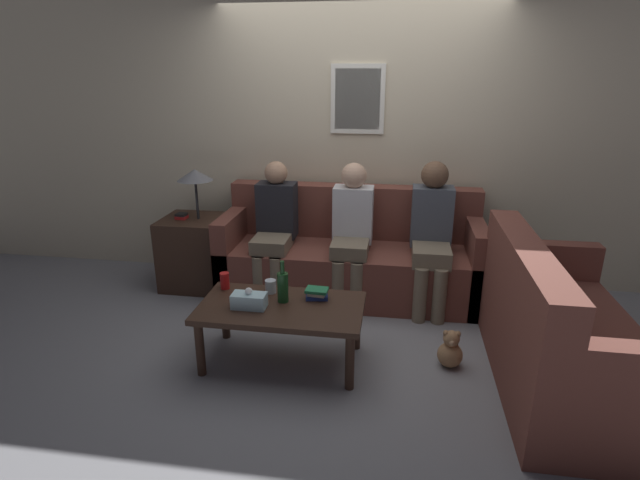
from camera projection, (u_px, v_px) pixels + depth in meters
ground_plane at (344, 316)px, 4.16m from camera, size 16.00×16.00×0.00m
wall_back at (357, 144)px, 4.60m from camera, size 9.00×0.08×2.60m
couch_main at (350, 258)px, 4.51m from camera, size 2.28×0.81×0.95m
couch_side at (558, 339)px, 3.16m from camera, size 0.81×1.63×0.95m
coffee_table at (281, 313)px, 3.41m from camera, size 1.12×0.62×0.43m
side_table_with_lamp at (194, 248)px, 4.66m from camera, size 0.54×0.54×1.11m
wine_bottle at (283, 286)px, 3.41m from camera, size 0.08×0.08×0.30m
drinking_glass at (271, 286)px, 3.57m from camera, size 0.08×0.08×0.09m
book_stack at (317, 294)px, 3.47m from camera, size 0.16×0.12×0.08m
soda_can at (225, 281)px, 3.63m from camera, size 0.07×0.07×0.12m
tissue_box at (249, 300)px, 3.34m from camera, size 0.23×0.12×0.15m
person_left at (274, 225)px, 4.38m from camera, size 0.34×0.57×1.20m
person_middle at (352, 227)px, 4.27m from camera, size 0.34×0.57×1.21m
person_right at (432, 230)px, 4.15m from camera, size 0.34×0.60×1.24m
teddy_bear at (450, 351)px, 3.43m from camera, size 0.17×0.17×0.27m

